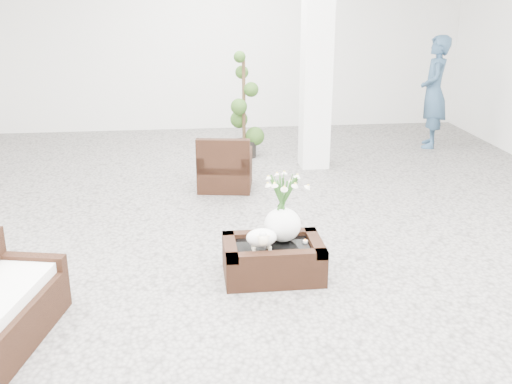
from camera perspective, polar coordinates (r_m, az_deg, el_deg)
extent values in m
plane|color=gray|center=(6.21, -0.11, -5.12)|extent=(11.00, 11.00, 0.00)
cube|color=white|center=(8.66, 5.86, 13.70)|extent=(0.40, 0.40, 3.50)
cube|color=#331B0F|center=(5.51, 1.64, -6.60)|extent=(0.90, 0.60, 0.31)
ellipsoid|color=white|center=(5.30, 0.53, -4.57)|extent=(0.28, 0.23, 0.21)
cylinder|color=white|center=(5.50, 4.73, -4.72)|extent=(0.04, 0.04, 0.03)
cube|color=#331B0F|center=(7.87, -2.97, 2.96)|extent=(0.78, 0.76, 0.73)
imported|color=#2E4B67|center=(10.30, 16.67, 9.15)|extent=(0.64, 0.77, 1.83)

